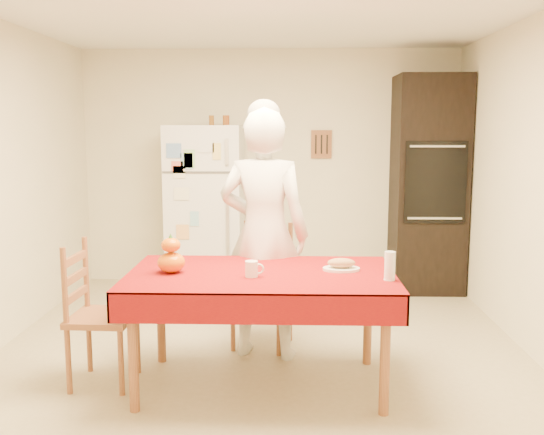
{
  "coord_description": "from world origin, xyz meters",
  "views": [
    {
      "loc": [
        0.21,
        -4.29,
        1.68
      ],
      "look_at": [
        0.08,
        0.2,
        1.01
      ],
      "focal_mm": 40.0,
      "sensor_mm": 36.0,
      "label": 1
    }
  ],
  "objects_px": {
    "chair_far": "(264,280)",
    "coffee_mug": "(252,269)",
    "chair_left": "(93,309)",
    "wine_glass": "(390,266)",
    "seated_woman": "(264,235)",
    "dining_table": "(261,283)",
    "oven_cabinet": "(428,185)",
    "bread_plate": "(341,269)",
    "refrigerator": "(206,209)",
    "pumpkin_lower": "(171,262)"
  },
  "relations": [
    {
      "from": "chair_far",
      "to": "coffee_mug",
      "type": "xyz_separation_m",
      "value": [
        -0.04,
        -0.92,
        0.3
      ]
    },
    {
      "from": "chair_left",
      "to": "wine_glass",
      "type": "relative_size",
      "value": 5.4
    },
    {
      "from": "wine_glass",
      "to": "seated_woman",
      "type": "bearing_deg",
      "value": 137.74
    },
    {
      "from": "dining_table",
      "to": "wine_glass",
      "type": "bearing_deg",
      "value": -12.46
    },
    {
      "from": "oven_cabinet",
      "to": "bread_plate",
      "type": "height_order",
      "value": "oven_cabinet"
    },
    {
      "from": "oven_cabinet",
      "to": "chair_left",
      "type": "distance_m",
      "value": 3.68
    },
    {
      "from": "dining_table",
      "to": "chair_far",
      "type": "bearing_deg",
      "value": 90.89
    },
    {
      "from": "refrigerator",
      "to": "wine_glass",
      "type": "distance_m",
      "value": 2.96
    },
    {
      "from": "pumpkin_lower",
      "to": "chair_left",
      "type": "bearing_deg",
      "value": 176.58
    },
    {
      "from": "wine_glass",
      "to": "coffee_mug",
      "type": "bearing_deg",
      "value": 176.23
    },
    {
      "from": "refrigerator",
      "to": "bread_plate",
      "type": "distance_m",
      "value": 2.61
    },
    {
      "from": "dining_table",
      "to": "coffee_mug",
      "type": "bearing_deg",
      "value": -114.51
    },
    {
      "from": "chair_left",
      "to": "chair_far",
      "type": "bearing_deg",
      "value": -52.11
    },
    {
      "from": "chair_far",
      "to": "chair_left",
      "type": "bearing_deg",
      "value": -130.13
    },
    {
      "from": "coffee_mug",
      "to": "bread_plate",
      "type": "height_order",
      "value": "coffee_mug"
    },
    {
      "from": "oven_cabinet",
      "to": "dining_table",
      "type": "xyz_separation_m",
      "value": [
        -1.6,
        -2.44,
        -0.41
      ]
    },
    {
      "from": "dining_table",
      "to": "coffee_mug",
      "type": "relative_size",
      "value": 17.0
    },
    {
      "from": "chair_left",
      "to": "dining_table",
      "type": "bearing_deg",
      "value": -88.46
    },
    {
      "from": "dining_table",
      "to": "pumpkin_lower",
      "type": "relative_size",
      "value": 9.63
    },
    {
      "from": "refrigerator",
      "to": "coffee_mug",
      "type": "height_order",
      "value": "refrigerator"
    },
    {
      "from": "refrigerator",
      "to": "coffee_mug",
      "type": "bearing_deg",
      "value": -75.95
    },
    {
      "from": "chair_far",
      "to": "pumpkin_lower",
      "type": "relative_size",
      "value": 5.38
    },
    {
      "from": "oven_cabinet",
      "to": "wine_glass",
      "type": "relative_size",
      "value": 12.5
    },
    {
      "from": "refrigerator",
      "to": "chair_left",
      "type": "relative_size",
      "value": 1.79
    },
    {
      "from": "dining_table",
      "to": "wine_glass",
      "type": "distance_m",
      "value": 0.82
    },
    {
      "from": "refrigerator",
      "to": "chair_left",
      "type": "bearing_deg",
      "value": -100.02
    },
    {
      "from": "coffee_mug",
      "to": "wine_glass",
      "type": "xyz_separation_m",
      "value": [
        0.84,
        -0.06,
        0.04
      ]
    },
    {
      "from": "dining_table",
      "to": "chair_left",
      "type": "distance_m",
      "value": 1.12
    },
    {
      "from": "oven_cabinet",
      "to": "chair_far",
      "type": "height_order",
      "value": "oven_cabinet"
    },
    {
      "from": "chair_left",
      "to": "pumpkin_lower",
      "type": "relative_size",
      "value": 5.38
    },
    {
      "from": "coffee_mug",
      "to": "oven_cabinet",
      "type": "bearing_deg",
      "value": 57.13
    },
    {
      "from": "pumpkin_lower",
      "to": "dining_table",
      "type": "bearing_deg",
      "value": 1.99
    },
    {
      "from": "chair_far",
      "to": "wine_glass",
      "type": "xyz_separation_m",
      "value": [
        0.8,
        -0.97,
        0.34
      ]
    },
    {
      "from": "chair_far",
      "to": "chair_left",
      "type": "relative_size",
      "value": 1.0
    },
    {
      "from": "chair_left",
      "to": "bread_plate",
      "type": "relative_size",
      "value": 3.96
    },
    {
      "from": "oven_cabinet",
      "to": "wine_glass",
      "type": "xyz_separation_m",
      "value": [
        -0.81,
        -2.61,
        -0.25
      ]
    },
    {
      "from": "oven_cabinet",
      "to": "bread_plate",
      "type": "bearing_deg",
      "value": -114.51
    },
    {
      "from": "oven_cabinet",
      "to": "chair_far",
      "type": "distance_m",
      "value": 2.37
    },
    {
      "from": "chair_far",
      "to": "seated_woman",
      "type": "bearing_deg",
      "value": -74.12
    },
    {
      "from": "dining_table",
      "to": "coffee_mug",
      "type": "distance_m",
      "value": 0.18
    },
    {
      "from": "refrigerator",
      "to": "pumpkin_lower",
      "type": "xyz_separation_m",
      "value": [
        0.11,
        -2.41,
        -0.02
      ]
    },
    {
      "from": "refrigerator",
      "to": "seated_woman",
      "type": "xyz_separation_m",
      "value": [
        0.68,
        -1.84,
        0.06
      ]
    },
    {
      "from": "refrigerator",
      "to": "dining_table",
      "type": "bearing_deg",
      "value": -74.07
    },
    {
      "from": "chair_left",
      "to": "coffee_mug",
      "type": "distance_m",
      "value": 1.1
    },
    {
      "from": "chair_far",
      "to": "bread_plate",
      "type": "height_order",
      "value": "chair_far"
    },
    {
      "from": "seated_woman",
      "to": "dining_table",
      "type": "bearing_deg",
      "value": 102.12
    },
    {
      "from": "refrigerator",
      "to": "dining_table",
      "type": "height_order",
      "value": "refrigerator"
    },
    {
      "from": "dining_table",
      "to": "seated_woman",
      "type": "relative_size",
      "value": 0.93
    },
    {
      "from": "chair_left",
      "to": "seated_woman",
      "type": "xyz_separation_m",
      "value": [
        1.1,
        0.54,
        0.4
      ]
    },
    {
      "from": "dining_table",
      "to": "pumpkin_lower",
      "type": "height_order",
      "value": "pumpkin_lower"
    }
  ]
}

